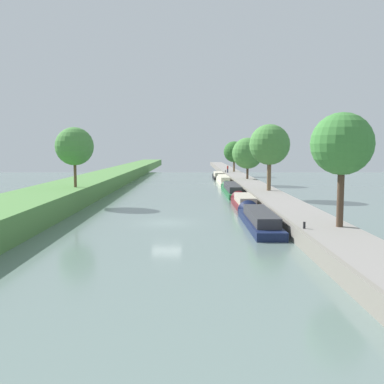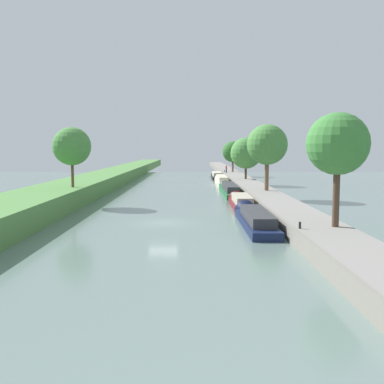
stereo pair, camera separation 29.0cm
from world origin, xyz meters
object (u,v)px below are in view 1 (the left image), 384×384
narrowboat_navy (257,218)px  narrowboat_green (230,189)px  narrowboat_cream (222,180)px  narrowboat_black (217,176)px  narrowboat_maroon (242,202)px  person_walking (227,169)px  mooring_bollard_near (303,225)px  mooring_bollard_far (225,171)px

narrowboat_navy → narrowboat_green: 25.79m
narrowboat_cream → narrowboat_black: size_ratio=1.42×
narrowboat_maroon → person_walking: person_walking is taller
narrowboat_navy → narrowboat_cream: (0.10, 42.91, 0.06)m
narrowboat_cream → narrowboat_maroon: bearing=-89.9°
narrowboat_black → mooring_bollard_near: size_ratio=24.01×
narrowboat_maroon → narrowboat_cream: 31.23m
narrowboat_maroon → mooring_bollard_near: (1.80, -19.25, 0.76)m
narrowboat_maroon → mooring_bollard_far: mooring_bollard_far is taller
narrowboat_green → narrowboat_black: bearing=90.1°
person_walking → narrowboat_maroon: bearing=-92.5°
narrowboat_maroon → mooring_bollard_near: mooring_bollard_near is taller
narrowboat_maroon → mooring_bollard_far: size_ratio=23.08×
narrowboat_navy → mooring_bollard_far: bearing=88.2°
narrowboat_green → mooring_bollard_far: mooring_bollard_far is taller
mooring_bollard_near → narrowboat_navy: bearing=104.4°
narrowboat_cream → narrowboat_black: 14.15m
narrowboat_navy → mooring_bollard_far: mooring_bollard_far is taller
mooring_bollard_near → mooring_bollard_far: 69.15m
mooring_bollard_near → mooring_bollard_far: same height
narrowboat_black → narrowboat_maroon: bearing=-89.9°
narrowboat_navy → mooring_bollard_near: size_ratio=29.62×
narrowboat_cream → mooring_bollard_far: bearing=84.4°
narrowboat_navy → narrowboat_black: narrowboat_black is taller
narrowboat_maroon → person_walking: size_ratio=6.26×
narrowboat_navy → narrowboat_green: bearing=89.8°
narrowboat_green → narrowboat_cream: size_ratio=1.07×
narrowboat_maroon → narrowboat_black: bearing=90.1°
narrowboat_black → person_walking: person_walking is taller
mooring_bollard_near → mooring_bollard_far: bearing=90.0°
narrowboat_cream → narrowboat_black: (-0.07, 14.15, -0.07)m
narrowboat_maroon → narrowboat_green: narrowboat_green is taller
narrowboat_cream → person_walking: (2.07, 16.04, 1.34)m
narrowboat_navy → narrowboat_black: (0.03, 57.06, -0.01)m
narrowboat_green → mooring_bollard_far: (1.87, 35.79, 0.71)m
narrowboat_black → person_walking: bearing=41.4°
narrowboat_black → mooring_bollard_near: 64.66m
person_walking → mooring_bollard_near: 66.53m
person_walking → mooring_bollard_far: (-0.23, 2.62, -0.65)m
mooring_bollard_far → mooring_bollard_near: bearing=-90.0°
narrowboat_navy → narrowboat_maroon: (0.14, 11.68, -0.02)m
person_walking → narrowboat_green: bearing=-93.6°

